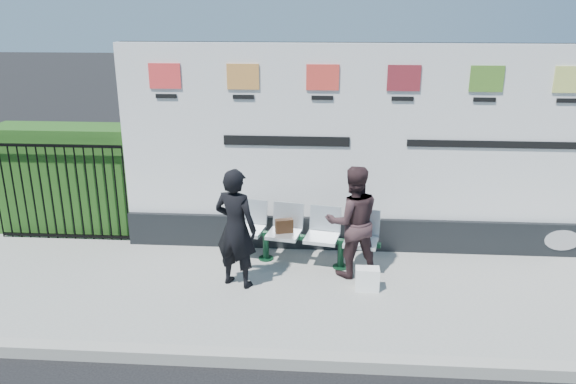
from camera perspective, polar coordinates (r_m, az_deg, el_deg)
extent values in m
cube|color=gray|center=(7.44, 7.70, -10.22)|extent=(14.00, 3.00, 0.12)
cube|color=gray|center=(6.16, 8.53, -16.85)|extent=(14.00, 0.18, 0.14)
cube|color=black|center=(8.57, 10.63, -4.08)|extent=(8.00, 0.30, 0.50)
cube|color=silver|center=(8.12, 11.25, 5.74)|extent=(8.00, 0.14, 2.50)
cube|color=#1F4815|center=(9.62, -21.04, 1.29)|extent=(2.35, 0.70, 1.70)
imported|color=black|center=(7.19, -5.33, -3.69)|extent=(0.67, 0.56, 1.58)
imported|color=#332123|center=(7.49, 6.60, -3.00)|extent=(0.85, 0.73, 1.53)
cube|color=black|center=(7.89, -0.40, -3.46)|extent=(0.27, 0.17, 0.20)
cube|color=white|center=(7.36, 8.05, -8.73)|extent=(0.30, 0.18, 0.30)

